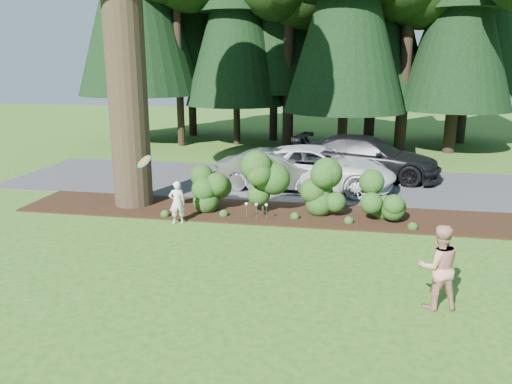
{
  "coord_description": "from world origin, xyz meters",
  "views": [
    {
      "loc": [
        2.26,
        -11.53,
        4.59
      ],
      "look_at": [
        -0.03,
        0.89,
        1.3
      ],
      "focal_mm": 35.0,
      "sensor_mm": 36.0,
      "label": 1
    }
  ],
  "objects": [
    {
      "name": "car_white_suv",
      "position": [
        1.22,
        6.58,
        0.82
      ],
      "size": [
        5.96,
        3.35,
        1.57
      ],
      "primitive_type": "imported",
      "rotation": [
        0.0,
        0.0,
        1.44
      ],
      "color": "silver",
      "rests_on": "driveway"
    },
    {
      "name": "frisbee",
      "position": [
        -3.58,
        2.02,
        1.77
      ],
      "size": [
        0.56,
        0.45,
        0.47
      ],
      "color": "#167A7B",
      "rests_on": "ground"
    },
    {
      "name": "mulch_bed",
      "position": [
        0.0,
        3.25,
        0.03
      ],
      "size": [
        16.0,
        2.5,
        0.05
      ],
      "primitive_type": "cube",
      "color": "black",
      "rests_on": "ground"
    },
    {
      "name": "child",
      "position": [
        -2.54,
        1.8,
        0.64
      ],
      "size": [
        0.55,
        0.47,
        1.27
      ],
      "primitive_type": "imported",
      "rotation": [
        0.0,
        0.0,
        3.56
      ],
      "color": "white",
      "rests_on": "ground"
    },
    {
      "name": "car_dark_suv",
      "position": [
        3.05,
        8.81,
        0.87
      ],
      "size": [
        6.17,
        3.49,
        1.69
      ],
      "primitive_type": "imported",
      "rotation": [
        0.0,
        0.0,
        1.37
      ],
      "color": "black",
      "rests_on": "driveway"
    },
    {
      "name": "adult",
      "position": [
        4.07,
        -2.27,
        0.83
      ],
      "size": [
        0.93,
        0.79,
        1.67
      ],
      "primitive_type": "imported",
      "rotation": [
        0.0,
        0.0,
        3.36
      ],
      "color": "#CA471B",
      "rests_on": "ground"
    },
    {
      "name": "ground",
      "position": [
        0.0,
        0.0,
        0.0
      ],
      "size": [
        80.0,
        80.0,
        0.0
      ],
      "primitive_type": "plane",
      "color": "#295819",
      "rests_on": "ground"
    },
    {
      "name": "lily_cluster",
      "position": [
        -0.3,
        2.4,
        0.5
      ],
      "size": [
        0.69,
        0.09,
        0.57
      ],
      "color": "#163F13",
      "rests_on": "ground"
    },
    {
      "name": "driveway",
      "position": [
        0.0,
        7.5,
        0.01
      ],
      "size": [
        22.0,
        6.0,
        0.03
      ],
      "primitive_type": "cube",
      "color": "#38383A",
      "rests_on": "ground"
    },
    {
      "name": "car_silver_wagon",
      "position": [
        -0.26,
        6.26,
        0.74
      ],
      "size": [
        4.45,
        1.88,
        1.43
      ],
      "primitive_type": "imported",
      "rotation": [
        0.0,
        0.0,
        1.48
      ],
      "color": "#A5A5AA",
      "rests_on": "driveway"
    },
    {
      "name": "shrub_row",
      "position": [
        0.77,
        3.14,
        0.81
      ],
      "size": [
        6.53,
        1.6,
        1.61
      ],
      "color": "#163F13",
      "rests_on": "ground"
    }
  ]
}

